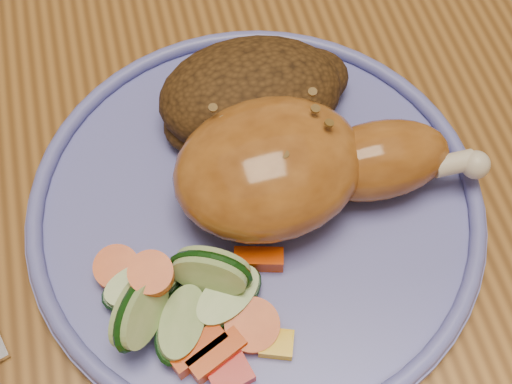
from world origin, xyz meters
TOP-DOWN VIEW (x-y plane):
  - dining_table at (0.00, 0.00)m, footprint 0.90×1.40m
  - plate at (-0.05, -0.07)m, footprint 0.28×0.28m
  - plate_rim at (-0.05, -0.07)m, footprint 0.28×0.28m
  - chicken_leg at (-0.02, -0.06)m, footprint 0.19×0.10m
  - rice_pilaf at (-0.03, 0.00)m, footprint 0.13×0.09m
  - vegetable_pile at (-0.10, -0.12)m, footprint 0.11×0.10m

SIDE VIEW (x-z plane):
  - dining_table at x=0.00m, z-range 0.29..1.04m
  - plate at x=-0.05m, z-range 0.75..0.76m
  - plate_rim at x=-0.05m, z-range 0.76..0.77m
  - vegetable_pile at x=-0.10m, z-range 0.75..0.80m
  - rice_pilaf at x=-0.03m, z-range 0.76..0.81m
  - chicken_leg at x=-0.02m, z-range 0.76..0.82m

